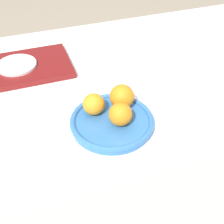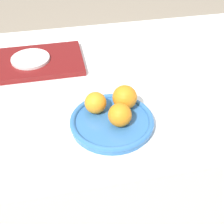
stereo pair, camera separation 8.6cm
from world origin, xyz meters
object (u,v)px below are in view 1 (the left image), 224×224
(water_glass, at_px, (220,87))
(cup_0, at_px, (203,50))
(orange_0, at_px, (120,114))
(orange_1, at_px, (94,104))
(orange_2, at_px, (122,96))
(serving_tray, at_px, (18,69))
(fruit_platter, at_px, (112,122))
(side_plate, at_px, (17,65))

(water_glass, relative_size, cup_0, 1.58)
(orange_0, height_order, orange_1, orange_0)
(cup_0, bearing_deg, orange_2, -154.97)
(serving_tray, bearing_deg, orange_0, -58.84)
(fruit_platter, bearing_deg, serving_tray, 120.35)
(fruit_platter, height_order, water_glass, water_glass)
(fruit_platter, xyz_separation_m, orange_0, (0.02, -0.02, 0.04))
(fruit_platter, bearing_deg, cup_0, 28.02)
(orange_2, bearing_deg, orange_0, -113.66)
(serving_tray, height_order, cup_0, cup_0)
(serving_tray, bearing_deg, cup_0, -12.57)
(orange_1, bearing_deg, water_glass, -9.45)
(orange_0, height_order, orange_2, orange_2)
(orange_2, bearing_deg, cup_0, 25.03)
(orange_2, xyz_separation_m, side_plate, (-0.27, 0.33, -0.03))
(orange_0, distance_m, water_glass, 0.32)
(orange_1, xyz_separation_m, serving_tray, (-0.18, 0.33, -0.04))
(water_glass, distance_m, cup_0, 0.26)
(fruit_platter, xyz_separation_m, orange_1, (-0.04, 0.05, 0.04))
(orange_1, relative_size, side_plate, 0.46)
(fruit_platter, xyz_separation_m, serving_tray, (-0.22, 0.38, -0.00))
(fruit_platter, distance_m, side_plate, 0.44)
(side_plate, xyz_separation_m, cup_0, (0.66, -0.15, 0.01))
(fruit_platter, bearing_deg, water_glass, -2.16)
(water_glass, bearing_deg, orange_2, 167.55)
(orange_1, height_order, orange_2, orange_2)
(orange_0, bearing_deg, side_plate, 121.16)
(serving_tray, height_order, side_plate, side_plate)
(orange_2, relative_size, side_plate, 0.52)
(water_glass, xyz_separation_m, serving_tray, (-0.56, 0.39, -0.05))
(serving_tray, bearing_deg, water_glass, -34.98)
(orange_1, bearing_deg, fruit_platter, -52.76)
(water_glass, height_order, serving_tray, water_glass)
(orange_2, height_order, cup_0, orange_2)
(cup_0, bearing_deg, serving_tray, 167.43)
(orange_0, xyz_separation_m, side_plate, (-0.24, 0.40, -0.03))
(fruit_platter, bearing_deg, orange_2, 46.50)
(orange_0, bearing_deg, cup_0, 30.91)
(water_glass, xyz_separation_m, side_plate, (-0.56, 0.39, -0.04))
(orange_0, bearing_deg, fruit_platter, 135.10)
(water_glass, bearing_deg, serving_tray, 145.02)
(orange_2, bearing_deg, water_glass, -12.45)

